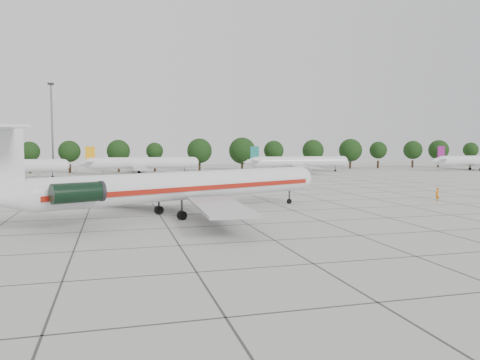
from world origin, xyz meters
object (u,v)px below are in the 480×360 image
(floodlight_mast, at_px, (52,122))
(bg_airliner_d, at_px, (299,162))
(ground_crew, at_px, (437,194))
(bg_airliner_c, at_px, (142,163))
(bg_airliner_e, at_px, (478,161))
(main_airliner, at_px, (174,186))

(floodlight_mast, bearing_deg, bg_airliner_d, -16.58)
(ground_crew, bearing_deg, bg_airliner_c, -82.08)
(floodlight_mast, bearing_deg, bg_airliner_e, -11.67)
(main_airliner, bearing_deg, bg_airliner_c, 66.04)
(ground_crew, distance_m, bg_airliner_e, 89.38)
(main_airliner, height_order, bg_airliner_c, main_airliner)
(main_airliner, height_order, bg_airliner_d, main_airliner)
(ground_crew, xyz_separation_m, bg_airliner_d, (7.03, 68.39, 1.93))
(ground_crew, xyz_separation_m, bg_airliner_e, (63.43, 62.94, 1.93))
(main_airliner, bearing_deg, floodlight_mast, 80.86)
(ground_crew, distance_m, floodlight_mast, 108.47)
(main_airliner, relative_size, bg_airliner_d, 1.41)
(bg_airliner_c, height_order, bg_airliner_d, same)
(bg_airliner_c, distance_m, bg_airliner_d, 43.87)
(bg_airliner_e, bearing_deg, ground_crew, -135.23)
(floodlight_mast, bearing_deg, bg_airliner_c, -35.17)
(main_airliner, relative_size, bg_airliner_e, 1.41)
(main_airliner, distance_m, bg_airliner_d, 85.18)
(ground_crew, xyz_separation_m, floodlight_mast, (-61.06, 88.66, 13.30))
(main_airliner, height_order, bg_airliner_e, main_airliner)
(main_airliner, distance_m, bg_airliner_c, 75.73)
(bg_airliner_e, xyz_separation_m, floodlight_mast, (-124.49, 25.72, 11.37))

